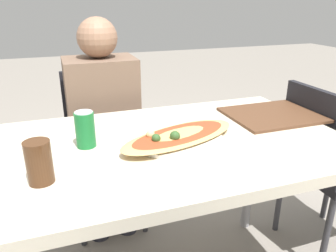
{
  "coord_description": "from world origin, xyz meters",
  "views": [
    {
      "loc": [
        -0.31,
        -1.01,
        1.23
      ],
      "look_at": [
        0.04,
        -0.01,
        0.82
      ],
      "focal_mm": 35.0,
      "sensor_mm": 36.0,
      "label": 1
    }
  ],
  "objects_px": {
    "dining_table": "(157,162)",
    "soda_can": "(85,129)",
    "person_seated": "(103,114)",
    "pizza_main": "(179,137)",
    "drink_glass": "(39,162)",
    "chair_side_right": "(327,161)",
    "chair_far_seated": "(103,138)"
  },
  "relations": [
    {
      "from": "soda_can",
      "to": "drink_glass",
      "type": "distance_m",
      "value": 0.25
    },
    {
      "from": "person_seated",
      "to": "soda_can",
      "type": "distance_m",
      "value": 0.58
    },
    {
      "from": "chair_far_seated",
      "to": "person_seated",
      "type": "xyz_separation_m",
      "value": [
        -0.0,
        -0.11,
        0.18
      ]
    },
    {
      "from": "dining_table",
      "to": "chair_side_right",
      "type": "relative_size",
      "value": 1.58
    },
    {
      "from": "chair_side_right",
      "to": "drink_glass",
      "type": "relative_size",
      "value": 7.12
    },
    {
      "from": "dining_table",
      "to": "person_seated",
      "type": "distance_m",
      "value": 0.61
    },
    {
      "from": "pizza_main",
      "to": "drink_glass",
      "type": "xyz_separation_m",
      "value": [
        -0.46,
        -0.13,
        0.04
      ]
    },
    {
      "from": "soda_can",
      "to": "person_seated",
      "type": "bearing_deg",
      "value": 75.99
    },
    {
      "from": "person_seated",
      "to": "pizza_main",
      "type": "relative_size",
      "value": 2.29
    },
    {
      "from": "soda_can",
      "to": "drink_glass",
      "type": "xyz_separation_m",
      "value": [
        -0.14,
        -0.2,
        -0.0
      ]
    },
    {
      "from": "chair_far_seated",
      "to": "person_seated",
      "type": "bearing_deg",
      "value": 90.0
    },
    {
      "from": "person_seated",
      "to": "soda_can",
      "type": "height_order",
      "value": "person_seated"
    },
    {
      "from": "dining_table",
      "to": "pizza_main",
      "type": "distance_m",
      "value": 0.12
    },
    {
      "from": "drink_glass",
      "to": "chair_side_right",
      "type": "bearing_deg",
      "value": 9.82
    },
    {
      "from": "chair_side_right",
      "to": "chair_far_seated",
      "type": "bearing_deg",
      "value": -123.2
    },
    {
      "from": "soda_can",
      "to": "drink_glass",
      "type": "bearing_deg",
      "value": -125.54
    },
    {
      "from": "chair_far_seated",
      "to": "person_seated",
      "type": "distance_m",
      "value": 0.21
    },
    {
      "from": "chair_far_seated",
      "to": "person_seated",
      "type": "height_order",
      "value": "person_seated"
    },
    {
      "from": "chair_far_seated",
      "to": "chair_side_right",
      "type": "bearing_deg",
      "value": 146.8
    },
    {
      "from": "dining_table",
      "to": "soda_can",
      "type": "bearing_deg",
      "value": 167.74
    },
    {
      "from": "chair_side_right",
      "to": "pizza_main",
      "type": "bearing_deg",
      "value": -83.64
    },
    {
      "from": "chair_side_right",
      "to": "pizza_main",
      "type": "relative_size",
      "value": 1.72
    },
    {
      "from": "chair_side_right",
      "to": "soda_can",
      "type": "relative_size",
      "value": 6.95
    },
    {
      "from": "person_seated",
      "to": "soda_can",
      "type": "relative_size",
      "value": 9.27
    },
    {
      "from": "drink_glass",
      "to": "chair_far_seated",
      "type": "bearing_deg",
      "value": 72.0
    },
    {
      "from": "drink_glass",
      "to": "dining_table",
      "type": "bearing_deg",
      "value": 21.35
    },
    {
      "from": "person_seated",
      "to": "chair_side_right",
      "type": "bearing_deg",
      "value": 151.67
    },
    {
      "from": "chair_side_right",
      "to": "drink_glass",
      "type": "xyz_separation_m",
      "value": [
        -1.26,
        -0.22,
        0.32
      ]
    },
    {
      "from": "dining_table",
      "to": "soda_can",
      "type": "xyz_separation_m",
      "value": [
        -0.24,
        0.05,
        0.14
      ]
    },
    {
      "from": "dining_table",
      "to": "pizza_main",
      "type": "relative_size",
      "value": 2.72
    },
    {
      "from": "chair_far_seated",
      "to": "pizza_main",
      "type": "xyz_separation_m",
      "value": [
        0.18,
        -0.73,
        0.28
      ]
    },
    {
      "from": "chair_side_right",
      "to": "dining_table",
      "type": "bearing_deg",
      "value": -85.48
    }
  ]
}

